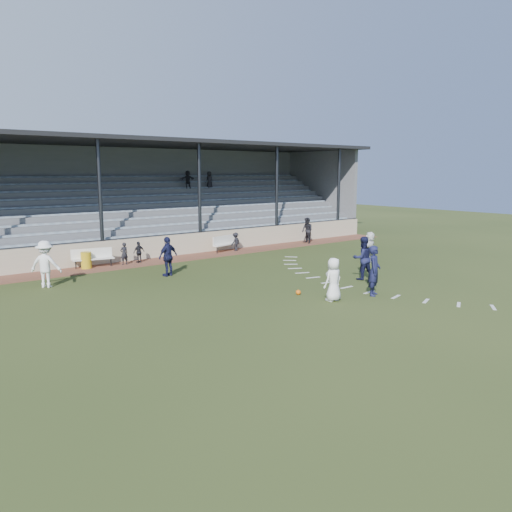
# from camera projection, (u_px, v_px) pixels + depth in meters

# --- Properties ---
(ground) EXTENTS (90.00, 90.00, 0.00)m
(ground) POSITION_uv_depth(u_px,v_px,m) (297.00, 298.00, 19.07)
(ground) COLOR #2E3917
(ground) RESTS_ON ground
(cinder_track) EXTENTS (34.00, 2.00, 0.02)m
(cinder_track) POSITION_uv_depth(u_px,v_px,m) (165.00, 260.00, 27.19)
(cinder_track) COLOR brown
(cinder_track) RESTS_ON ground
(retaining_wall) EXTENTS (34.00, 0.18, 1.20)m
(retaining_wall) POSITION_uv_depth(u_px,v_px,m) (156.00, 247.00, 27.90)
(retaining_wall) COLOR #BDAD91
(retaining_wall) RESTS_ON ground
(bench_left) EXTENTS (2.04, 0.87, 0.95)m
(bench_left) POSITION_uv_depth(u_px,v_px,m) (92.00, 256.00, 25.04)
(bench_left) COLOR silver
(bench_left) RESTS_ON cinder_track
(bench_right) EXTENTS (2.03, 0.97, 0.95)m
(bench_right) POSITION_uv_depth(u_px,v_px,m) (225.00, 242.00, 30.07)
(bench_right) COLOR silver
(bench_right) RESTS_ON cinder_track
(trash_bin) EXTENTS (0.51, 0.51, 0.82)m
(trash_bin) POSITION_uv_depth(u_px,v_px,m) (86.00, 260.00, 24.74)
(trash_bin) COLOR gold
(trash_bin) RESTS_ON cinder_track
(football) EXTENTS (0.20, 0.20, 0.20)m
(football) POSITION_uv_depth(u_px,v_px,m) (298.00, 292.00, 19.56)
(football) COLOR #E1600D
(football) RESTS_ON ground
(player_white_lead) EXTENTS (0.80, 0.53, 1.63)m
(player_white_lead) POSITION_uv_depth(u_px,v_px,m) (333.00, 279.00, 18.53)
(player_white_lead) COLOR white
(player_white_lead) RESTS_ON ground
(player_navy_lead) EXTENTS (0.85, 0.77, 1.96)m
(player_navy_lead) POSITION_uv_depth(u_px,v_px,m) (374.00, 271.00, 19.34)
(player_navy_lead) COLOR #141638
(player_navy_lead) RESTS_ON ground
(player_navy_mid) EXTENTS (1.14, 1.02, 1.94)m
(player_navy_mid) POSITION_uv_depth(u_px,v_px,m) (363.00, 258.00, 22.20)
(player_navy_mid) COLOR #141638
(player_navy_mid) RESTS_ON ground
(player_white_wing) EXTENTS (1.44, 1.37, 1.96)m
(player_white_wing) POSITION_uv_depth(u_px,v_px,m) (46.00, 264.00, 20.68)
(player_white_wing) COLOR white
(player_white_wing) RESTS_ON ground
(player_navy_wing) EXTENTS (1.15, 0.70, 1.83)m
(player_navy_wing) POSITION_uv_depth(u_px,v_px,m) (168.00, 256.00, 22.97)
(player_navy_wing) COLOR #141638
(player_navy_wing) RESTS_ON ground
(player_white_back) EXTENTS (1.60, 0.95, 1.65)m
(player_white_back) POSITION_uv_depth(u_px,v_px,m) (370.00, 247.00, 26.38)
(player_white_back) COLOR white
(player_white_back) RESTS_ON ground
(official) EXTENTS (0.78, 0.93, 1.72)m
(official) POSITION_uv_depth(u_px,v_px,m) (307.00, 230.00, 33.41)
(official) COLOR black
(official) RESTS_ON cinder_track
(sub_left_near) EXTENTS (0.44, 0.31, 1.15)m
(sub_left_near) POSITION_uv_depth(u_px,v_px,m) (124.00, 254.00, 25.73)
(sub_left_near) COLOR black
(sub_left_near) RESTS_ON cinder_track
(sub_left_far) EXTENTS (0.69, 0.37, 1.12)m
(sub_left_far) POSITION_uv_depth(u_px,v_px,m) (139.00, 252.00, 26.30)
(sub_left_far) COLOR black
(sub_left_far) RESTS_ON cinder_track
(sub_right) EXTENTS (0.81, 0.60, 1.11)m
(sub_right) POSITION_uv_depth(u_px,v_px,m) (236.00, 242.00, 30.25)
(sub_right) COLOR black
(sub_right) RESTS_ON cinder_track
(grandstand) EXTENTS (34.60, 9.00, 6.61)m
(grandstand) POSITION_uv_depth(u_px,v_px,m) (120.00, 213.00, 31.28)
(grandstand) COLOR slate
(grandstand) RESTS_ON ground
(penalty_arc) EXTENTS (3.89, 14.63, 0.01)m
(penalty_arc) POSITION_uv_depth(u_px,v_px,m) (366.00, 283.00, 21.60)
(penalty_arc) COLOR silver
(penalty_arc) RESTS_ON ground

